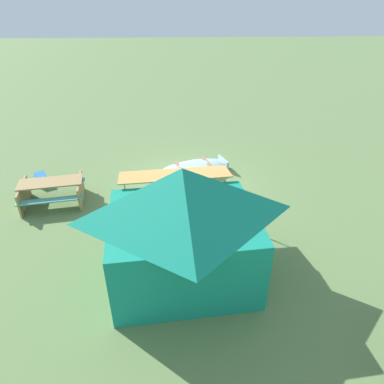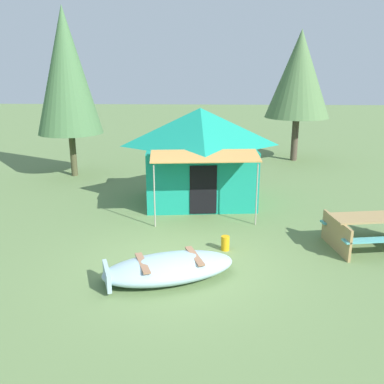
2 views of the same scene
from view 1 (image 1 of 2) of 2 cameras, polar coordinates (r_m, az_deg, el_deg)
The scene contains 6 objects.
ground_plane at distance 12.08m, azimuth -0.81°, elevation 1.37°, with size 80.00×80.00×0.00m, color #607C48.
beached_rowboat at distance 12.59m, azimuth 0.28°, elevation 3.91°, with size 2.89×2.02×0.46m.
canvas_cabin_tent at distance 7.55m, azimuth -1.50°, elevation -5.43°, with size 3.69×3.94×2.89m.
picnic_table at distance 11.66m, azimuth -22.25°, elevation 0.38°, with size 2.12×1.70×0.77m.
cooler_box at distance 13.12m, azimuth -23.75°, elevation 1.99°, with size 0.51×0.35×0.37m, color blue.
fuel_can at distance 11.38m, azimuth -5.25°, elevation 0.19°, with size 0.19×0.19×0.34m, color orange.
Camera 1 is at (0.32, 10.49, 5.99)m, focal length 32.10 mm.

